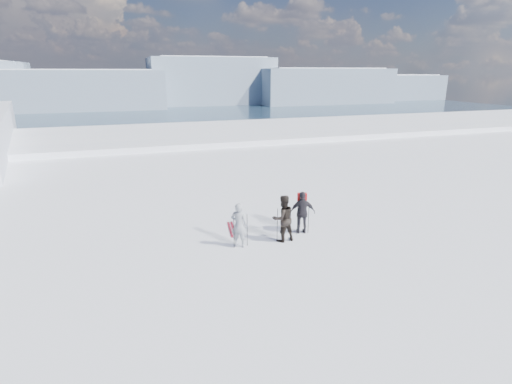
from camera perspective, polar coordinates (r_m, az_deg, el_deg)
lake_basin at (r=44.01m, az=-9.29°, el=-0.50°), size 820.00×820.00×71.62m
far_mountain_range at (r=467.93m, az=-14.83°, el=14.59°), size 770.00×110.00×53.00m
skier_grey at (r=15.12m, az=-2.44°, el=-4.73°), size 0.76×0.71×1.74m
skier_dark at (r=15.62m, az=3.87°, el=-3.77°), size 0.98×0.80×1.87m
skier_pack at (r=16.46m, az=6.65°, el=-2.93°), size 1.12×0.72×1.77m
backpack at (r=16.35m, az=6.67°, el=1.21°), size 0.42×0.31×0.56m
ski_poles at (r=15.74m, az=2.96°, el=-4.80°), size 3.33×0.56×1.37m
skis_loose at (r=17.01m, az=-3.48°, el=-5.33°), size 0.51×1.69×0.03m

